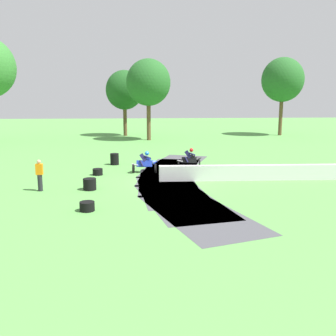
{
  "coord_description": "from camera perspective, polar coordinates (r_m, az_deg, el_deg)",
  "views": [
    {
      "loc": [
        -1.45,
        -21.37,
        4.86
      ],
      "look_at": [
        0.0,
        -0.69,
        0.9
      ],
      "focal_mm": 40.99,
      "sensor_mm": 36.0,
      "label": 1
    }
  ],
  "objects": [
    {
      "name": "tire_stack_far",
      "position": [
        16.73,
        -11.94,
        -5.6
      ],
      "size": [
        0.64,
        0.64,
        0.4
      ],
      "color": "black",
      "rests_on": "ground"
    },
    {
      "name": "tree_far_right",
      "position": [
        41.88,
        -2.94,
        12.56
      ],
      "size": [
        4.73,
        4.73,
        8.65
      ],
      "color": "brown",
      "rests_on": "ground"
    },
    {
      "name": "track_asphalt",
      "position": [
        21.99,
        1.05,
        -1.94
      ],
      "size": [
        5.76,
        19.78,
        0.01
      ],
      "color": "#47474C",
      "rests_on": "ground"
    },
    {
      "name": "tire_stack_mid_a",
      "position": [
        23.99,
        -10.42,
        -0.56
      ],
      "size": [
        0.61,
        0.61,
        0.4
      ],
      "color": "black",
      "rests_on": "ground"
    },
    {
      "name": "tree_far_left",
      "position": [
        48.91,
        16.68,
        12.44
      ],
      "size": [
        4.99,
        4.99,
        9.27
      ],
      "color": "brown",
      "rests_on": "ground"
    },
    {
      "name": "tire_stack_near",
      "position": [
        27.33,
        -7.96,
        1.32
      ],
      "size": [
        0.6,
        0.6,
        0.8
      ],
      "color": "black",
      "rests_on": "ground"
    },
    {
      "name": "motorcycle_lead_black",
      "position": [
        25.58,
        3.33,
        1.34
      ],
      "size": [
        1.71,
        0.9,
        1.43
      ],
      "color": "black",
      "rests_on": "ground"
    },
    {
      "name": "motorcycle_chase_blue",
      "position": [
        24.3,
        -3.34,
        0.79
      ],
      "size": [
        1.71,
        0.9,
        1.43
      ],
      "color": "black",
      "rests_on": "ground"
    },
    {
      "name": "track_marshal",
      "position": [
        20.64,
        -18.55,
        -1.05
      ],
      "size": [
        0.34,
        0.24,
        1.63
      ],
      "color": "#232328",
      "rests_on": "ground"
    },
    {
      "name": "ground_plane",
      "position": [
        21.96,
        -0.13,
        -1.97
      ],
      "size": [
        120.0,
        120.0,
        0.0
      ],
      "primitive_type": "plane",
      "color": "#569947"
    },
    {
      "name": "tire_stack_mid_b",
      "position": [
        20.33,
        -11.57,
        -2.37
      ],
      "size": [
        0.68,
        0.68,
        0.6
      ],
      "color": "black",
      "rests_on": "ground"
    },
    {
      "name": "safety_barrier",
      "position": [
        22.59,
        11.98,
        -0.68
      ],
      "size": [
        10.4,
        0.53,
        0.9
      ],
      "primitive_type": "cube",
      "rotation": [
        0.0,
        0.0,
        4.69
      ],
      "color": "white",
      "rests_on": "ground"
    },
    {
      "name": "tree_behind_barrier",
      "position": [
        46.6,
        -6.49,
        11.42
      ],
      "size": [
        4.41,
        4.41,
        7.75
      ],
      "color": "brown",
      "rests_on": "ground"
    }
  ]
}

